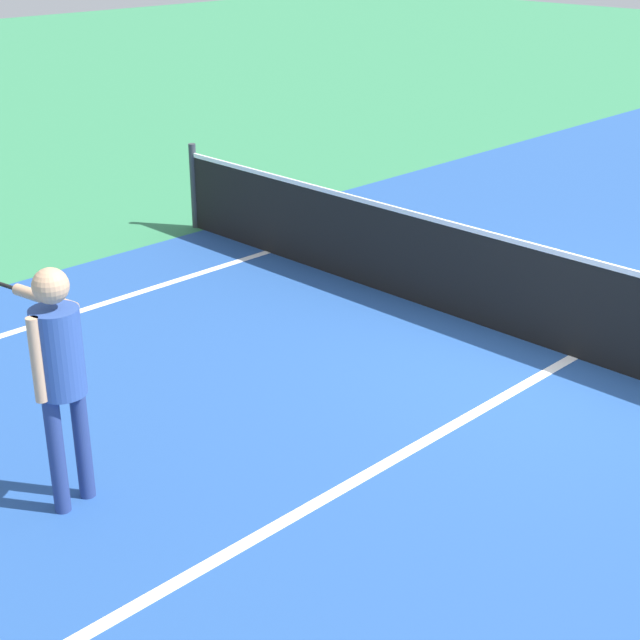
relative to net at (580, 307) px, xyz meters
The scene contains 5 objects.
ground_plane 0.49m from the net, ahead, with size 60.00×60.00×0.00m, color #337F51.
court_surface_inbounds 0.49m from the net, ahead, with size 10.62×24.40×0.00m, color #234C93.
line_center_service 3.24m from the net, 90.00° to the right, with size 0.10×6.40×0.01m, color white.
net is the anchor object (origin of this frame).
player_near 4.65m from the net, 105.14° to the right, with size 1.24×0.41×1.71m.
Camera 1 is at (3.97, -7.25, 3.77)m, focal length 54.41 mm.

